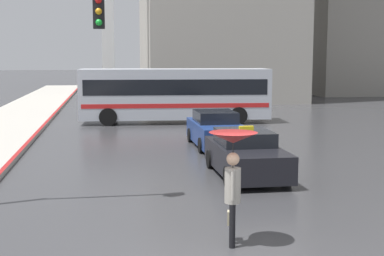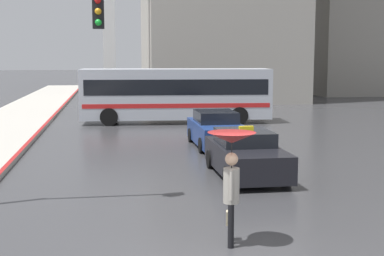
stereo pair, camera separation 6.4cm
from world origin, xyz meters
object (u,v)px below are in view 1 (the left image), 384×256
taxi (246,155)px  traffic_light (10,51)px  pedestrian_with_umbrella (233,159)px  sedan_red (216,130)px  city_bus (175,93)px

taxi → traffic_light: 7.61m
taxi → pedestrian_with_umbrella: size_ratio=1.93×
taxi → sedan_red: size_ratio=0.98×
city_bus → traffic_light: traffic_light is taller
sedan_red → pedestrian_with_umbrella: bearing=79.9°
taxi → traffic_light: (-6.45, -2.53, 3.15)m
taxi → city_bus: city_bus is taller
taxi → traffic_light: traffic_light is taller
city_bus → sedan_red: bearing=-171.8°
sedan_red → city_bus: bearing=-85.7°
city_bus → traffic_light: size_ratio=1.95×
taxi → sedan_red: taxi is taller
taxi → pedestrian_with_umbrella: pedestrian_with_umbrella is taller
taxi → city_bus: (-0.44, 13.88, 1.02)m
pedestrian_with_umbrella → traffic_light: traffic_light is taller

